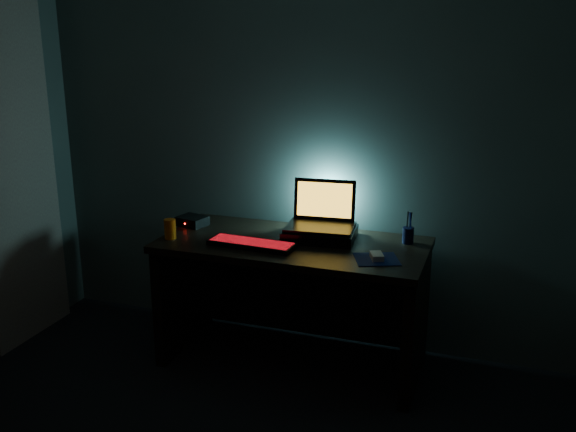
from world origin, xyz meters
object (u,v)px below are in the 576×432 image
object	(u,v)px
laptop	(322,216)
mouse	(377,256)
keyboard	(252,244)
pen_cup	(408,235)
juice_glass	(170,229)
router	(192,221)

from	to	relation	value
laptop	mouse	size ratio (longest dim) A/B	4.07
keyboard	mouse	bearing A→B (deg)	4.55
keyboard	pen_cup	world-z (taller)	pen_cup
pen_cup	juice_glass	bearing A→B (deg)	-164.39
pen_cup	laptop	bearing A→B (deg)	-176.22
keyboard	router	bearing A→B (deg)	156.62
pen_cup	mouse	bearing A→B (deg)	-109.09
laptop	router	bearing A→B (deg)	178.64
keyboard	mouse	world-z (taller)	mouse
laptop	mouse	distance (m)	0.49
mouse	pen_cup	distance (m)	0.34
juice_glass	router	distance (m)	0.27
laptop	router	size ratio (longest dim) A/B	2.08
keyboard	router	distance (m)	0.55
mouse	keyboard	bearing A→B (deg)	159.15
pen_cup	juice_glass	size ratio (longest dim) A/B	0.80
laptop	juice_glass	bearing A→B (deg)	-163.24
laptop	mouse	bearing A→B (deg)	-42.49
juice_glass	mouse	bearing A→B (deg)	2.05
pen_cup	router	xyz separation A→B (m)	(-1.30, -0.09, -0.02)
keyboard	pen_cup	size ratio (longest dim) A/B	5.40
keyboard	router	world-z (taller)	router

